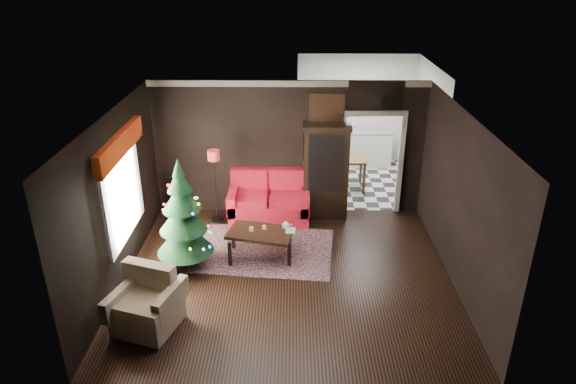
{
  "coord_description": "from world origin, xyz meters",
  "views": [
    {
      "loc": [
        0.08,
        -7.41,
        4.93
      ],
      "look_at": [
        0.0,
        0.9,
        1.15
      ],
      "focal_mm": 32.07,
      "sensor_mm": 36.0,
      "label": 1
    }
  ],
  "objects_px": {
    "loveseat": "(269,198)",
    "wall_clock": "(389,102)",
    "teapot": "(286,225)",
    "floor_lamp": "(215,186)",
    "curio_cabinet": "(325,173)",
    "coffee_table": "(261,244)",
    "kitchen_table": "(349,173)",
    "christmas_tree": "(182,214)",
    "armchair": "(146,301)"
  },
  "relations": [
    {
      "from": "christmas_tree",
      "to": "teapot",
      "type": "bearing_deg",
      "value": 14.8
    },
    {
      "from": "kitchen_table",
      "to": "wall_clock",
      "type": "bearing_deg",
      "value": -66.25
    },
    {
      "from": "teapot",
      "to": "kitchen_table",
      "type": "distance_m",
      "value": 3.35
    },
    {
      "from": "wall_clock",
      "to": "christmas_tree",
      "type": "bearing_deg",
      "value": -149.09
    },
    {
      "from": "coffee_table",
      "to": "kitchen_table",
      "type": "bearing_deg",
      "value": 58.72
    },
    {
      "from": "christmas_tree",
      "to": "kitchen_table",
      "type": "relative_size",
      "value": 2.44
    },
    {
      "from": "coffee_table",
      "to": "wall_clock",
      "type": "xyz_separation_m",
      "value": [
        2.44,
        1.86,
        2.11
      ]
    },
    {
      "from": "loveseat",
      "to": "curio_cabinet",
      "type": "distance_m",
      "value": 1.25
    },
    {
      "from": "wall_clock",
      "to": "coffee_table",
      "type": "bearing_deg",
      "value": -142.67
    },
    {
      "from": "armchair",
      "to": "coffee_table",
      "type": "relative_size",
      "value": 0.77
    },
    {
      "from": "coffee_table",
      "to": "wall_clock",
      "type": "bearing_deg",
      "value": 37.33
    },
    {
      "from": "teapot",
      "to": "wall_clock",
      "type": "distance_m",
      "value": 3.2
    },
    {
      "from": "floor_lamp",
      "to": "teapot",
      "type": "bearing_deg",
      "value": -40.33
    },
    {
      "from": "loveseat",
      "to": "teapot",
      "type": "bearing_deg",
      "value": -75.16
    },
    {
      "from": "teapot",
      "to": "floor_lamp",
      "type": "bearing_deg",
      "value": 139.67
    },
    {
      "from": "curio_cabinet",
      "to": "floor_lamp",
      "type": "bearing_deg",
      "value": -169.94
    },
    {
      "from": "curio_cabinet",
      "to": "kitchen_table",
      "type": "xyz_separation_m",
      "value": [
        0.65,
        1.43,
        -0.57
      ]
    },
    {
      "from": "loveseat",
      "to": "christmas_tree",
      "type": "distance_m",
      "value": 2.34
    },
    {
      "from": "loveseat",
      "to": "curio_cabinet",
      "type": "relative_size",
      "value": 0.89
    },
    {
      "from": "teapot",
      "to": "loveseat",
      "type": "bearing_deg",
      "value": 104.84
    },
    {
      "from": "teapot",
      "to": "wall_clock",
      "type": "xyz_separation_m",
      "value": [
        1.99,
        1.77,
        1.79
      ]
    },
    {
      "from": "christmas_tree",
      "to": "coffee_table",
      "type": "bearing_deg",
      "value": 15.85
    },
    {
      "from": "loveseat",
      "to": "floor_lamp",
      "type": "height_order",
      "value": "floor_lamp"
    },
    {
      "from": "floor_lamp",
      "to": "coffee_table",
      "type": "xyz_separation_m",
      "value": [
        0.96,
        -1.29,
        -0.56
      ]
    },
    {
      "from": "floor_lamp",
      "to": "armchair",
      "type": "bearing_deg",
      "value": -99.82
    },
    {
      "from": "curio_cabinet",
      "to": "coffee_table",
      "type": "relative_size",
      "value": 1.68
    },
    {
      "from": "loveseat",
      "to": "armchair",
      "type": "height_order",
      "value": "loveseat"
    },
    {
      "from": "armchair",
      "to": "wall_clock",
      "type": "xyz_separation_m",
      "value": [
        3.96,
        3.83,
        1.92
      ]
    },
    {
      "from": "loveseat",
      "to": "kitchen_table",
      "type": "height_order",
      "value": "loveseat"
    },
    {
      "from": "teapot",
      "to": "wall_clock",
      "type": "bearing_deg",
      "value": 41.61
    },
    {
      "from": "christmas_tree",
      "to": "teapot",
      "type": "distance_m",
      "value": 1.84
    },
    {
      "from": "armchair",
      "to": "teapot",
      "type": "bearing_deg",
      "value": 64.4
    },
    {
      "from": "loveseat",
      "to": "teapot",
      "type": "xyz_separation_m",
      "value": [
        0.36,
        -1.37,
        0.09
      ]
    },
    {
      "from": "loveseat",
      "to": "coffee_table",
      "type": "relative_size",
      "value": 1.51
    },
    {
      "from": "loveseat",
      "to": "armchair",
      "type": "bearing_deg",
      "value": -115.15
    },
    {
      "from": "floor_lamp",
      "to": "coffee_table",
      "type": "distance_m",
      "value": 1.7
    },
    {
      "from": "curio_cabinet",
      "to": "christmas_tree",
      "type": "bearing_deg",
      "value": -140.88
    },
    {
      "from": "armchair",
      "to": "coffee_table",
      "type": "xyz_separation_m",
      "value": [
        1.52,
        1.97,
        -0.19
      ]
    },
    {
      "from": "loveseat",
      "to": "wall_clock",
      "type": "height_order",
      "value": "wall_clock"
    },
    {
      "from": "wall_clock",
      "to": "curio_cabinet",
      "type": "bearing_deg",
      "value": -171.47
    },
    {
      "from": "curio_cabinet",
      "to": "teapot",
      "type": "relative_size",
      "value": 12.17
    },
    {
      "from": "curio_cabinet",
      "to": "christmas_tree",
      "type": "xyz_separation_m",
      "value": [
        -2.51,
        -2.04,
        0.1
      ]
    },
    {
      "from": "coffee_table",
      "to": "kitchen_table",
      "type": "distance_m",
      "value": 3.64
    },
    {
      "from": "wall_clock",
      "to": "kitchen_table",
      "type": "distance_m",
      "value": 2.43
    },
    {
      "from": "floor_lamp",
      "to": "armchair",
      "type": "distance_m",
      "value": 3.33
    },
    {
      "from": "curio_cabinet",
      "to": "teapot",
      "type": "height_order",
      "value": "curio_cabinet"
    },
    {
      "from": "floor_lamp",
      "to": "teapot",
      "type": "distance_m",
      "value": 1.86
    },
    {
      "from": "armchair",
      "to": "coffee_table",
      "type": "height_order",
      "value": "armchair"
    },
    {
      "from": "curio_cabinet",
      "to": "kitchen_table",
      "type": "bearing_deg",
      "value": 65.56
    },
    {
      "from": "curio_cabinet",
      "to": "christmas_tree",
      "type": "distance_m",
      "value": 3.24
    }
  ]
}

